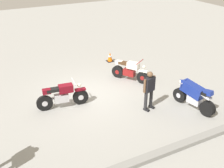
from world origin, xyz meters
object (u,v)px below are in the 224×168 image
motorcycle_cream_vintage (130,71)px  person_in_black_shirt (149,88)px  motorcycle_blue_sportbike (194,95)px  motorcycle_maroon_cruiser (62,96)px  traffic_cone (110,57)px

motorcycle_cream_vintage → person_in_black_shirt: (0.70, 2.60, 0.43)m
person_in_black_shirt → motorcycle_cream_vintage: bearing=149.7°
motorcycle_blue_sportbike → person_in_black_shirt: person_in_black_shirt is taller
motorcycle_blue_sportbike → person_in_black_shirt: bearing=54.2°
motorcycle_blue_sportbike → motorcycle_cream_vintage: motorcycle_blue_sportbike is taller
motorcycle_cream_vintage → person_in_black_shirt: 2.72m
motorcycle_maroon_cruiser → motorcycle_cream_vintage: (-3.67, -0.91, -0.03)m
motorcycle_maroon_cruiser → motorcycle_cream_vintage: size_ratio=1.21×
motorcycle_blue_sportbike → traffic_cone: bearing=-3.9°
traffic_cone → motorcycle_cream_vintage: bearing=84.6°
motorcycle_maroon_cruiser → motorcycle_cream_vintage: motorcycle_maroon_cruiser is taller
person_in_black_shirt → traffic_cone: bearing=154.4°
motorcycle_maroon_cruiser → motorcycle_blue_sportbike: (-4.58, 2.46, 0.07)m
motorcycle_cream_vintage → traffic_cone: (-0.24, -2.59, -0.23)m
motorcycle_cream_vintage → traffic_cone: motorcycle_cream_vintage is taller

